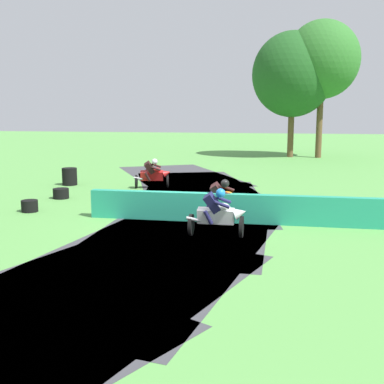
% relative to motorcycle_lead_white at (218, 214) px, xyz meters
% --- Properties ---
extents(ground_plane, '(120.00, 120.00, 0.00)m').
position_rel_motorcycle_lead_white_xyz_m(ground_plane, '(-1.09, 1.84, -0.65)').
color(ground_plane, '#569947').
extents(track_asphalt, '(9.93, 31.67, 0.01)m').
position_rel_motorcycle_lead_white_xyz_m(track_asphalt, '(-2.28, 1.84, -0.65)').
color(track_asphalt, '#3D3D42').
rests_on(track_asphalt, ground).
extents(motorcycle_lead_white, '(1.68, 0.73, 1.43)m').
position_rel_motorcycle_lead_white_xyz_m(motorcycle_lead_white, '(0.00, 0.00, 0.00)').
color(motorcycle_lead_white, black).
rests_on(motorcycle_lead_white, ground).
extents(motorcycle_chase_orange, '(1.68, 0.86, 1.42)m').
position_rel_motorcycle_lead_white_xyz_m(motorcycle_chase_orange, '(-0.11, 2.12, -0.02)').
color(motorcycle_chase_orange, black).
rests_on(motorcycle_chase_orange, ground).
extents(motorcycle_trailing_red, '(1.71, 1.05, 1.43)m').
position_rel_motorcycle_lead_white_xyz_m(motorcycle_trailing_red, '(-3.91, 7.87, -0.01)').
color(motorcycle_trailing_red, black).
rests_on(motorcycle_trailing_red, ground).
extents(tire_stack_mid_b, '(0.56, 0.56, 0.40)m').
position_rel_motorcycle_lead_white_xyz_m(tire_stack_mid_b, '(-6.80, 2.20, -0.45)').
color(tire_stack_mid_b, black).
rests_on(tire_stack_mid_b, ground).
extents(tire_stack_far, '(0.62, 0.62, 0.40)m').
position_rel_motorcycle_lead_white_xyz_m(tire_stack_far, '(-6.86, 4.77, -0.45)').
color(tire_stack_far, black).
rests_on(tire_stack_far, ground).
extents(tire_stack_extra_a, '(0.68, 0.68, 0.80)m').
position_rel_motorcycle_lead_white_xyz_m(tire_stack_extra_a, '(-8.00, 8.10, -0.25)').
color(tire_stack_extra_a, black).
rests_on(tire_stack_extra_a, ground).
extents(tree_far_left, '(5.86, 5.86, 9.08)m').
position_rel_motorcycle_lead_white_xyz_m(tree_far_left, '(2.30, 24.03, 5.34)').
color(tree_far_left, brown).
rests_on(tree_far_left, ground).
extents(tree_far_right, '(5.29, 5.29, 9.77)m').
position_rel_motorcycle_lead_white_xyz_m(tree_far_right, '(4.33, 23.89, 6.31)').
color(tree_far_right, brown).
rests_on(tree_far_right, ground).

